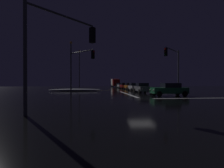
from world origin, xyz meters
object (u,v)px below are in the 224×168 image
sedan_green_crossing (169,89)px  traffic_signal_nw (80,63)px  sedan_orange (129,86)px  traffic_signal_ne (174,62)px  sedan_gray (142,88)px  streetlamp_left_near (71,63)px  sedan_silver (134,87)px  sedan_red (124,86)px  box_truck (115,82)px  sedan_black (119,85)px  traffic_signal_sw (61,40)px  streetlamp_left_far (79,67)px  sedan_white (121,85)px

sedan_green_crossing → traffic_signal_nw: 12.01m
sedan_orange → traffic_signal_ne: bearing=-79.8°
sedan_gray → streetlamp_left_near: size_ratio=0.50×
sedan_gray → traffic_signal_ne: 6.22m
sedan_silver → sedan_red: (-0.02, 11.65, 0.00)m
traffic_signal_nw → traffic_signal_ne: bearing=-0.4°
box_truck → sedan_green_crossing: 44.10m
sedan_black → traffic_signal_nw: (-10.15, -33.59, 3.41)m
sedan_silver → traffic_signal_nw: 14.53m
traffic_signal_nw → streetlamp_left_near: bearing=107.5°
sedan_silver → traffic_signal_sw: (-9.81, -23.29, 3.25)m
sedan_gray → sedan_green_crossing: bearing=-78.3°
sedan_silver → sedan_orange: same height
sedan_orange → streetlamp_left_far: streetlamp_left_far is taller
sedan_white → traffic_signal_ne: (3.15, -28.30, 3.72)m
traffic_signal_sw → sedan_orange: bearing=71.2°
sedan_gray → sedan_silver: size_ratio=1.00×
sedan_red → streetlamp_left_near: bearing=-128.1°
sedan_gray → sedan_black: size_ratio=1.00×
traffic_signal_sw → streetlamp_left_far: bearing=93.4°
traffic_signal_ne → sedan_orange: bearing=100.2°
sedan_green_crossing → traffic_signal_ne: traffic_signal_ne is taller
streetlamp_left_near → streetlamp_left_far: bearing=90.0°
streetlamp_left_far → sedan_white: bearing=25.0°
sedan_orange → traffic_signal_ne: size_ratio=0.67×
sedan_orange → traffic_signal_nw: 19.65m
sedan_black → streetlamp_left_far: size_ratio=0.42×
box_truck → traffic_signal_ne: bearing=-85.2°
sedan_orange → sedan_black: (0.01, 17.11, 0.00)m
sedan_gray → streetlamp_left_far: bearing=121.4°
sedan_orange → streetlamp_left_near: (-12.21, -9.92, 4.25)m
sedan_red → streetlamp_left_far: streetlamp_left_far is taller
sedan_silver → sedan_white: bearing=89.6°
sedan_silver → sedan_white: same height
sedan_green_crossing → sedan_red: bearing=92.6°
traffic_signal_sw → sedan_gray: bearing=60.1°
sedan_green_crossing → streetlamp_left_near: bearing=142.7°
traffic_signal_nw → streetlamp_left_near: size_ratio=0.69×
sedan_red → traffic_signal_sw: bearing=-105.6°
sedan_orange → sedan_white: bearing=90.8°
traffic_signal_sw → streetlamp_left_far: size_ratio=0.57×
sedan_orange → sedan_green_crossing: 19.89m
sedan_orange → traffic_signal_sw: (-10.08, -29.66, 3.25)m
box_truck → sedan_green_crossing: size_ratio=1.91×
sedan_silver → traffic_signal_ne: traffic_signal_ne is taller
sedan_gray → streetlamp_left_far: (-11.67, 19.15, 5.03)m
traffic_signal_ne → sedan_black: bearing=95.1°
sedan_red → streetlamp_left_near: streetlamp_left_near is taller
sedan_black → sedan_orange: bearing=-90.0°
box_truck → streetlamp_left_near: 36.24m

